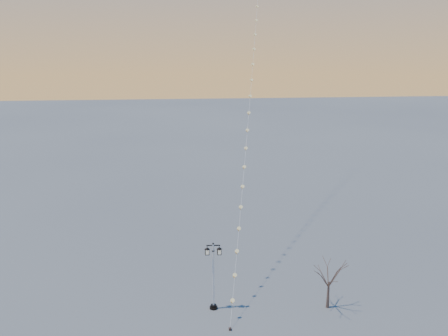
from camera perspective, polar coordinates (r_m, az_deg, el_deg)
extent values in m
plane|color=#575859|center=(34.37, 0.00, -17.89)|extent=(300.00, 300.00, 0.00)
cylinder|color=black|center=(35.80, -1.25, -16.32)|extent=(0.57, 0.57, 0.16)
cylinder|color=black|center=(35.72, -1.26, -16.11)|extent=(0.40, 0.40, 0.14)
cylinder|color=silver|center=(34.56, -1.28, -12.61)|extent=(0.13, 0.13, 4.74)
cylinder|color=black|center=(33.78, -1.30, -9.86)|extent=(0.20, 0.20, 0.06)
cube|color=black|center=(33.62, -1.30, -9.23)|extent=(0.96, 0.13, 0.06)
sphere|color=black|center=(33.57, -1.30, -9.04)|extent=(0.14, 0.14, 0.14)
pyramid|color=black|center=(33.68, -2.03, -9.47)|extent=(0.44, 0.44, 0.14)
cube|color=beige|center=(33.81, -2.02, -9.96)|extent=(0.26, 0.26, 0.34)
cube|color=black|center=(33.88, -2.02, -10.25)|extent=(0.30, 0.30, 0.04)
pyramid|color=black|center=(33.69, -0.57, -9.45)|extent=(0.44, 0.44, 0.14)
cube|color=beige|center=(33.82, -0.57, -9.94)|extent=(0.26, 0.26, 0.34)
cube|color=black|center=(33.89, -0.57, -10.24)|extent=(0.30, 0.30, 0.04)
cone|color=#4E382D|center=(36.25, 12.33, -14.58)|extent=(0.24, 0.24, 2.01)
cylinder|color=#2E201C|center=(33.47, 0.74, -18.65)|extent=(0.19, 0.19, 0.19)
cylinder|color=black|center=(33.45, 0.74, -18.62)|extent=(0.03, 0.03, 0.24)
cone|color=orange|center=(48.95, 3.70, 16.51)|extent=(0.08, 0.08, 0.27)
cylinder|color=white|center=(33.21, 0.74, -17.95)|extent=(0.02, 0.02, 0.78)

